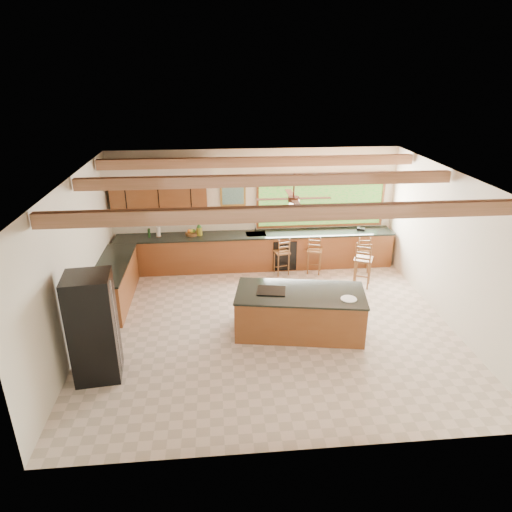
{
  "coord_description": "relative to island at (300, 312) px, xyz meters",
  "views": [
    {
      "loc": [
        -1.02,
        -7.9,
        4.84
      ],
      "look_at": [
        -0.2,
        0.8,
        1.2
      ],
      "focal_mm": 32.0,
      "sensor_mm": 36.0,
      "label": 1
    }
  ],
  "objects": [
    {
      "name": "counter_run",
      "position": [
        -1.37,
        2.77,
        0.03
      ],
      "size": [
        7.12,
        3.1,
        1.27
      ],
      "color": "brown",
      "rests_on": "ground"
    },
    {
      "name": "refrigerator",
      "position": [
        -3.6,
        -1.05,
        0.49
      ],
      "size": [
        0.79,
        0.77,
        1.85
      ],
      "rotation": [
        0.0,
        0.0,
        0.1
      ],
      "color": "black",
      "rests_on": "ground"
    },
    {
      "name": "bar_stool_d",
      "position": [
        2.12,
        2.65,
        0.13
      ],
      "size": [
        0.4,
        0.4,
        0.95
      ],
      "rotation": [
        0.0,
        0.0,
        -0.21
      ],
      "color": "brown",
      "rests_on": "ground"
    },
    {
      "name": "island",
      "position": [
        0.0,
        0.0,
        0.0
      ],
      "size": [
        2.62,
        1.56,
        0.87
      ],
      "rotation": [
        0.0,
        0.0,
        -0.17
      ],
      "color": "brown",
      "rests_on": "ground"
    },
    {
      "name": "room_shell",
      "position": [
        -0.72,
        0.9,
        1.78
      ],
      "size": [
        7.27,
        6.54,
        3.02
      ],
      "color": "silver",
      "rests_on": "ground"
    },
    {
      "name": "bar_stool_a",
      "position": [
        0.88,
        2.65,
        0.17
      ],
      "size": [
        0.46,
        0.46,
        1.0
      ],
      "rotation": [
        0.0,
        0.0,
        -0.32
      ],
      "color": "brown",
      "rests_on": "ground"
    },
    {
      "name": "bar_stool_c",
      "position": [
        1.84,
        1.79,
        0.24
      ],
      "size": [
        0.54,
        0.54,
        1.14
      ],
      "rotation": [
        0.0,
        0.0,
        -0.43
      ],
      "color": "brown",
      "rests_on": "ground"
    },
    {
      "name": "bar_stool_b",
      "position": [
        0.04,
        2.65,
        0.15
      ],
      "size": [
        0.42,
        0.42,
        0.98
      ],
      "rotation": [
        0.0,
        0.0,
        0.24
      ],
      "color": "brown",
      "rests_on": "ground"
    },
    {
      "name": "ground",
      "position": [
        -0.55,
        0.25,
        -0.43
      ],
      "size": [
        7.2,
        7.2,
        0.0
      ],
      "primitive_type": "plane",
      "color": "beige",
      "rests_on": "ground"
    }
  ]
}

